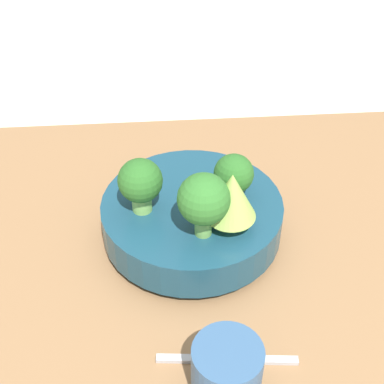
# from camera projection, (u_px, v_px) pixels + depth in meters

# --- Properties ---
(ground_plane) EXTENTS (6.00, 6.00, 0.00)m
(ground_plane) POSITION_uv_depth(u_px,v_px,m) (205.00, 263.00, 0.83)
(ground_plane) COLOR beige
(table) EXTENTS (1.00, 0.74, 0.03)m
(table) POSITION_uv_depth(u_px,v_px,m) (205.00, 255.00, 0.82)
(table) COLOR olive
(table) RESTS_ON ground_plane
(bowl) EXTENTS (0.27, 0.27, 0.07)m
(bowl) POSITION_uv_depth(u_px,v_px,m) (192.00, 217.00, 0.81)
(bowl) COLOR navy
(bowl) RESTS_ON table
(broccoli_floret_right) EXTENTS (0.06, 0.06, 0.07)m
(broccoli_floret_right) POSITION_uv_depth(u_px,v_px,m) (234.00, 175.00, 0.77)
(broccoli_floret_right) COLOR #609347
(broccoli_floret_right) RESTS_ON bowl
(broccoli_floret_left) EXTENTS (0.06, 0.06, 0.08)m
(broccoli_floret_left) POSITION_uv_depth(u_px,v_px,m) (140.00, 182.00, 0.74)
(broccoli_floret_left) COLOR #7AB256
(broccoli_floret_left) RESTS_ON bowl
(romanesco_piece_near) EXTENTS (0.07, 0.07, 0.09)m
(romanesco_piece_near) POSITION_uv_depth(u_px,v_px,m) (232.00, 196.00, 0.71)
(romanesco_piece_near) COLOR #7AB256
(romanesco_piece_near) RESTS_ON bowl
(broccoli_floret_front) EXTENTS (0.07, 0.07, 0.10)m
(broccoli_floret_front) POSITION_uv_depth(u_px,v_px,m) (204.00, 200.00, 0.70)
(broccoli_floret_front) COLOR #6BA34C
(broccoli_floret_front) RESTS_ON bowl
(cup) EXTENTS (0.08, 0.08, 0.08)m
(cup) POSITION_uv_depth(u_px,v_px,m) (228.00, 371.00, 0.61)
(cup) COLOR #33567F
(cup) RESTS_ON table
(fork) EXTENTS (0.18, 0.03, 0.01)m
(fork) POSITION_uv_depth(u_px,v_px,m) (227.00, 359.00, 0.66)
(fork) COLOR #B2B2B7
(fork) RESTS_ON table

